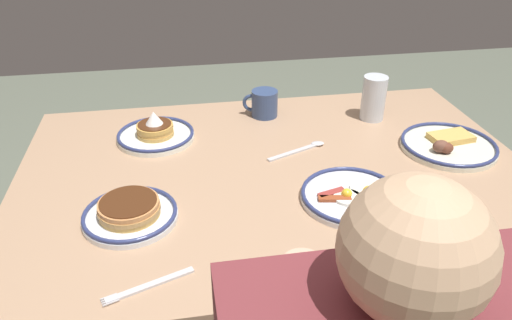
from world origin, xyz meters
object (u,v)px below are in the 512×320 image
at_px(drinking_glass, 373,100).
at_px(tea_spoon, 304,148).
at_px(plate_far_companion, 130,212).
at_px(coffee_mug, 264,103).
at_px(plate_far_side, 448,145).
at_px(plate_center_pancakes, 352,196).
at_px(fork_near, 149,286).
at_px(plate_near_main, 156,133).

relative_size(drinking_glass, tea_spoon, 0.78).
distance_m(plate_far_companion, tea_spoon, 0.56).
bearing_deg(plate_far_companion, tea_spoon, -151.92).
relative_size(plate_far_companion, coffee_mug, 1.91).
distance_m(plate_far_companion, plate_far_side, 0.93).
bearing_deg(drinking_glass, plate_center_pancakes, 63.27).
bearing_deg(plate_far_side, fork_near, 26.09).
distance_m(plate_near_main, tea_spoon, 0.46).
bearing_deg(tea_spoon, fork_near, 47.94).
bearing_deg(plate_far_companion, coffee_mug, -128.81).
bearing_deg(plate_far_companion, plate_center_pancakes, 178.71).
distance_m(plate_near_main, plate_far_companion, 0.41).
xyz_separation_m(plate_far_companion, tea_spoon, (-0.49, -0.26, -0.02)).
bearing_deg(fork_near, coffee_mug, -116.31).
relative_size(plate_center_pancakes, fork_near, 1.40).
relative_size(fork_near, tea_spoon, 0.97).
xyz_separation_m(plate_far_side, tea_spoon, (0.42, -0.07, -0.01)).
relative_size(plate_center_pancakes, plate_far_side, 0.92).
xyz_separation_m(plate_near_main, drinking_glass, (-0.71, -0.03, 0.05)).
bearing_deg(plate_near_main, fork_near, 89.05).
height_order(plate_far_companion, plate_far_side, plate_far_companion).
distance_m(drinking_glass, tea_spoon, 0.33).
distance_m(plate_far_side, coffee_mug, 0.59).
height_order(plate_center_pancakes, drinking_glass, drinking_glass).
relative_size(plate_near_main, coffee_mug, 2.02).
distance_m(plate_center_pancakes, plate_far_companion, 0.54).
xyz_separation_m(plate_far_companion, coffee_mug, (-0.42, -0.52, 0.03)).
bearing_deg(plate_far_side, plate_far_companion, 11.99).
bearing_deg(coffee_mug, plate_center_pancakes, 103.44).
height_order(plate_near_main, fork_near, plate_near_main).
xyz_separation_m(plate_center_pancakes, tea_spoon, (0.05, -0.27, -0.01)).
bearing_deg(fork_near, plate_center_pancakes, -156.23).
bearing_deg(plate_center_pancakes, plate_near_main, -40.63).
bearing_deg(tea_spoon, plate_near_main, -18.23).
distance_m(plate_center_pancakes, drinking_glass, 0.50).
distance_m(plate_near_main, plate_center_pancakes, 0.64).
relative_size(plate_far_side, drinking_glass, 1.89).
bearing_deg(plate_far_side, plate_near_main, -13.82).
bearing_deg(tea_spoon, plate_far_companion, 28.08).
distance_m(drinking_glass, fork_near, 0.98).
distance_m(plate_near_main, coffee_mug, 0.38).
bearing_deg(plate_far_side, coffee_mug, -33.01).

